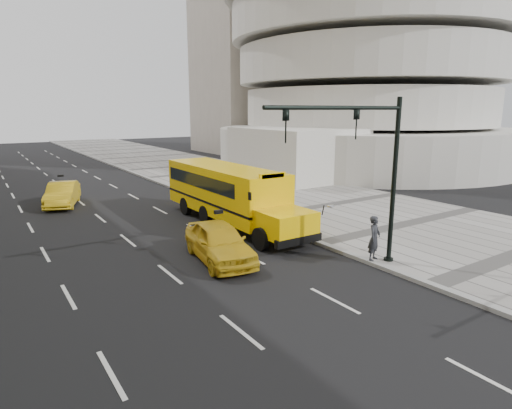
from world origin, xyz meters
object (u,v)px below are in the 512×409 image
traffic_signal (369,163)px  taxi_near (219,242)px  taxi_far (62,194)px  school_bus (227,190)px  pedestrian (374,238)px

traffic_signal → taxi_near: bearing=134.3°
taxi_far → school_bus: bearing=-35.4°
pedestrian → school_bus: bearing=80.0°
pedestrian → traffic_signal: size_ratio=0.28×
taxi_near → traffic_signal: bearing=-36.9°
taxi_near → taxi_far: 14.66m
pedestrian → traffic_signal: bearing=-178.9°
traffic_signal → school_bus: bearing=94.4°
taxi_near → taxi_far: size_ratio=1.01×
school_bus → pedestrian: school_bus is taller
taxi_near → traffic_signal: (3.94, -4.03, 3.31)m
school_bus → taxi_far: school_bus is taller
taxi_far → traffic_signal: size_ratio=0.70×
taxi_far → taxi_near: bearing=-57.7°
taxi_near → taxi_far: taxi_near is taller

